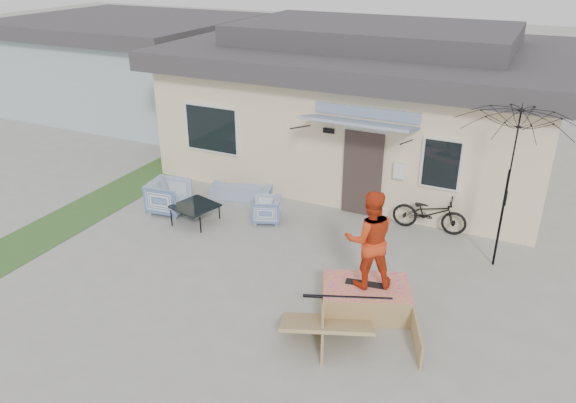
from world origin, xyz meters
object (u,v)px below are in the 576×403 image
at_px(bicycle, 430,209).
at_px(skater, 370,238).
at_px(loveseat, 241,186).
at_px(skateboard, 366,283).
at_px(armchair_left, 169,195).
at_px(coffee_table, 196,214).
at_px(skate_ramp, 366,298).
at_px(armchair_right, 266,208).
at_px(patio_umbrella, 507,187).

height_order(bicycle, skater, skater).
height_order(loveseat, skateboard, loveseat).
bearing_deg(armchair_left, coffee_table, -109.71).
height_order(coffee_table, skater, skater).
bearing_deg(skate_ramp, loveseat, 121.84).
bearing_deg(coffee_table, skater, -18.44).
distance_m(armchair_right, bicycle, 3.79).
bearing_deg(skater, armchair_left, -46.04).
bearing_deg(patio_umbrella, armchair_left, -173.83).
bearing_deg(skater, loveseat, -64.77).
bearing_deg(armchair_right, armchair_left, -96.74).
bearing_deg(skateboard, loveseat, 133.70).
xyz_separation_m(bicycle, patio_umbrella, (1.56, -0.94, 1.21)).
bearing_deg(skateboard, armchair_right, 134.01).
bearing_deg(coffee_table, skate_ramp, -18.89).
relative_size(armchair_left, coffee_table, 0.99).
bearing_deg(armchair_left, bicycle, -80.42).
height_order(armchair_right, coffee_table, armchair_right).
bearing_deg(patio_umbrella, armchair_right, -177.19).
relative_size(armchair_left, armchair_right, 1.34).
relative_size(loveseat, patio_umbrella, 0.60).
xyz_separation_m(armchair_right, skate_ramp, (3.25, -2.40, -0.08)).
bearing_deg(patio_umbrella, bicycle, 148.85).
distance_m(loveseat, bicycle, 4.83).
height_order(armchair_right, patio_umbrella, patio_umbrella).
relative_size(loveseat, armchair_right, 2.39).
height_order(coffee_table, bicycle, bicycle).
bearing_deg(loveseat, patio_umbrella, 157.30).
relative_size(armchair_right, bicycle, 0.40).
height_order(armchair_right, bicycle, bicycle).
xyz_separation_m(armchair_left, skate_ramp, (5.66, -1.83, -0.19)).
height_order(loveseat, skate_ramp, loveseat).
distance_m(bicycle, skater, 3.68).
bearing_deg(skater, bicycle, -124.20).
xyz_separation_m(armchair_left, armchair_right, (2.40, 0.56, -0.11)).
xyz_separation_m(bicycle, skater, (-0.36, -3.54, 0.91)).
relative_size(skateboard, skater, 0.42).
bearing_deg(armchair_right, bicycle, 88.47).
relative_size(armchair_right, patio_umbrella, 0.25).
bearing_deg(skate_ramp, armchair_right, 122.04).
height_order(armchair_left, skater, skater).
height_order(skate_ramp, skateboard, skateboard).
bearing_deg(skater, skate_ramp, 83.11).
relative_size(loveseat, coffee_table, 1.76).
relative_size(coffee_table, skate_ramp, 0.44).
bearing_deg(bicycle, skater, 170.92).
height_order(loveseat, bicycle, bicycle).
bearing_deg(coffee_table, bicycle, 21.16).
xyz_separation_m(loveseat, patio_umbrella, (6.38, -0.68, 1.44)).
bearing_deg(skateboard, armchair_left, 152.43).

